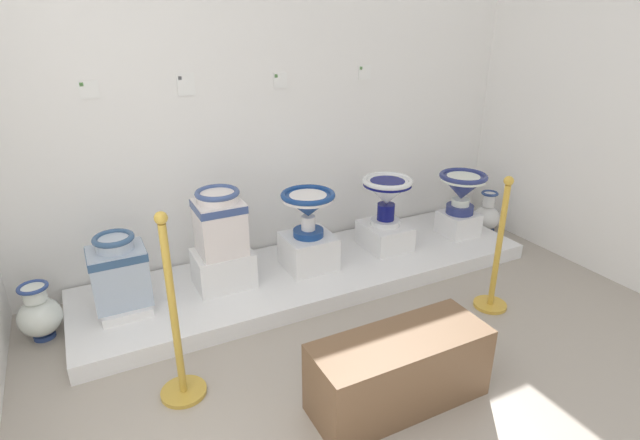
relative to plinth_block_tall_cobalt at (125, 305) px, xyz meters
name	(u,v)px	position (x,y,z in m)	size (l,w,h in m)	color
ground_plane	(422,390)	(1.35, -1.37, -0.16)	(6.08, 5.29, 0.02)	#A3998C
wall_back	(280,62)	(1.35, 0.50, 1.42)	(4.28, 0.06, 3.13)	white
wall_right	(624,65)	(3.42, -0.77, 1.42)	(0.06, 2.69, 3.13)	white
display_platform	(313,273)	(1.35, -0.02, -0.09)	(3.43, 0.94, 0.12)	white
plinth_block_tall_cobalt	(125,305)	(0.00, 0.00, 0.00)	(0.30, 0.36, 0.06)	white
antique_toilet_tall_cobalt	(119,269)	(0.00, 0.00, 0.26)	(0.34, 0.28, 0.47)	#A9B9CD
plinth_block_central_ornate	(223,268)	(0.67, 0.02, 0.10)	(0.39, 0.32, 0.25)	white
antique_toilet_central_ornate	(219,220)	(0.67, 0.02, 0.47)	(0.31, 0.31, 0.45)	white
plinth_block_squat_floral	(309,251)	(1.32, -0.01, 0.10)	(0.36, 0.35, 0.25)	white
antique_toilet_squat_floral	(308,205)	(1.32, -0.01, 0.47)	(0.40, 0.40, 0.34)	navy
plinth_block_broad_patterned	(385,235)	(2.03, 0.03, 0.07)	(0.34, 0.39, 0.19)	white
antique_toilet_broad_patterned	(387,193)	(2.03, 0.03, 0.44)	(0.40, 0.40, 0.39)	white
plinth_block_slender_white	(458,223)	(2.74, -0.05, 0.07)	(0.29, 0.28, 0.20)	white
antique_toilet_slender_white	(462,187)	(2.74, -0.05, 0.40)	(0.40, 0.40, 0.35)	navy
info_placard_first	(89,89)	(0.03, 0.46, 1.31)	(0.12, 0.01, 0.11)	white
info_placard_second	(186,84)	(0.64, 0.46, 1.30)	(0.12, 0.01, 0.15)	white
info_placard_third	(280,80)	(1.33, 0.46, 1.29)	(0.10, 0.01, 0.11)	white
info_placard_fourth	(364,72)	(2.06, 0.46, 1.32)	(0.11, 0.01, 0.11)	white
decorative_vase_corner	(39,314)	(-0.49, 0.09, 0.02)	(0.26, 0.26, 0.37)	navy
decorative_vase_companion	(487,216)	(3.19, 0.06, 0.01)	(0.24, 0.24, 0.39)	navy
stanchion_post_near_left	(177,342)	(0.18, -0.82, 0.19)	(0.24, 0.24, 1.06)	gold
stanchion_post_near_right	(496,267)	(2.29, -0.92, 0.16)	(0.23, 0.23, 0.95)	gold
museum_bench	(399,370)	(1.17, -1.39, 0.05)	(0.94, 0.36, 0.40)	brown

